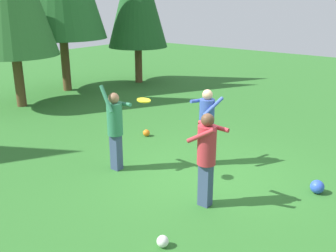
{
  "coord_description": "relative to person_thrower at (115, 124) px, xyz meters",
  "views": [
    {
      "loc": [
        -6.46,
        -4.12,
        3.68
      ],
      "look_at": [
        -0.3,
        0.76,
        1.05
      ],
      "focal_mm": 40.98,
      "sensor_mm": 36.0,
      "label": 1
    }
  ],
  "objects": [
    {
      "name": "ground_plane",
      "position": [
        0.96,
        -1.71,
        -1.06
      ],
      "size": [
        40.0,
        40.0,
        0.0
      ],
      "primitive_type": "plane",
      "color": "#2D6B28"
    },
    {
      "name": "ball_white",
      "position": [
        -1.58,
        -2.62,
        -0.97
      ],
      "size": [
        0.19,
        0.19,
        0.19
      ],
      "primitive_type": "sphere",
      "color": "white",
      "rests_on": "ground_plane"
    },
    {
      "name": "person_bystander",
      "position": [
        1.5,
        -1.4,
        -0.01
      ],
      "size": [
        0.7,
        0.63,
        1.77
      ],
      "rotation": [
        0.0,
        0.0,
        2.86
      ],
      "color": "#4C382D",
      "rests_on": "ground_plane"
    },
    {
      "name": "ball_blue",
      "position": [
        1.66,
        -3.93,
        -0.93
      ],
      "size": [
        0.27,
        0.27,
        0.27
      ],
      "primitive_type": "sphere",
      "color": "blue",
      "rests_on": "ground_plane"
    },
    {
      "name": "person_catcher",
      "position": [
        -0.1,
        -2.43,
        0.0
      ],
      "size": [
        0.48,
        0.62,
        1.79
      ],
      "rotation": [
        0.0,
        0.0,
        1.57
      ],
      "color": "#38476B",
      "rests_on": "ground_plane"
    },
    {
      "name": "frisbee",
      "position": [
        -0.09,
        -0.94,
        0.72
      ],
      "size": [
        0.31,
        0.31,
        0.05
      ],
      "color": "yellow"
    },
    {
      "name": "ball_orange",
      "position": [
        2.05,
        0.92,
        -0.97
      ],
      "size": [
        0.19,
        0.19,
        0.19
      ],
      "primitive_type": "sphere",
      "color": "orange",
      "rests_on": "ground_plane"
    },
    {
      "name": "person_thrower",
      "position": [
        0.0,
        0.0,
        0.0
      ],
      "size": [
        0.53,
        0.62,
        1.96
      ],
      "rotation": [
        0.0,
        0.0,
        -1.67
      ],
      "color": "#38476B",
      "rests_on": "ground_plane"
    }
  ]
}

